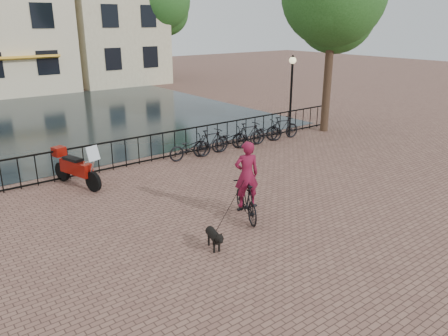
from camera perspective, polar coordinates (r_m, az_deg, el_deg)
ground at (r=10.03m, az=10.69°, el=-10.93°), size 100.00×100.00×0.00m
canal_water at (r=24.41m, az=-21.00°, el=5.90°), size 20.00×20.00×0.00m
railing at (r=15.83m, az=-11.09°, el=2.23°), size 20.00×0.05×1.02m
tree_far_right at (r=37.65m, az=-8.30°, el=20.76°), size 4.76×4.76×8.76m
lamp_post at (r=19.35m, az=8.82°, el=11.01°), size 0.30×0.30×3.45m
cyclist at (r=11.16m, az=2.94°, el=-2.23°), size 1.14×1.83×2.42m
dog at (r=9.94m, az=-1.34°, el=-9.12°), size 0.45×0.82×0.53m
motorcycle at (r=14.15m, az=-18.78°, el=0.55°), size 1.04×2.11×1.47m
parked_bike_0 at (r=16.19m, az=-4.43°, el=2.71°), size 1.76×0.75×0.90m
parked_bike_1 at (r=16.69m, az=-1.70°, el=3.42°), size 1.67×0.50×1.00m
parked_bike_2 at (r=17.26m, az=0.86°, el=3.77°), size 1.77×0.78×0.90m
parked_bike_3 at (r=17.83m, az=3.26°, el=4.40°), size 1.69×0.58×1.00m
parked_bike_4 at (r=18.46m, az=5.51°, el=4.68°), size 1.74×0.69×0.90m
parked_bike_5 at (r=19.09m, az=7.61°, el=5.23°), size 1.72×0.73×1.00m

